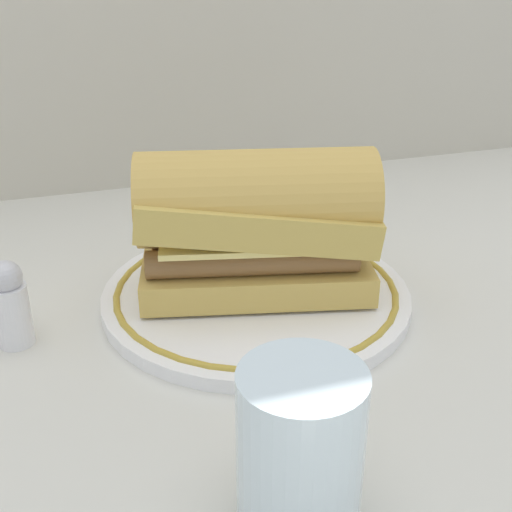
% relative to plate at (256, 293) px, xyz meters
% --- Properties ---
extents(ground_plane, '(1.50, 1.50, 0.00)m').
position_rel_plate_xyz_m(ground_plane, '(-0.01, -0.03, -0.01)').
color(ground_plane, beige).
extents(plate, '(0.27, 0.27, 0.01)m').
position_rel_plate_xyz_m(plate, '(0.00, 0.00, 0.00)').
color(plate, white).
rests_on(plate, ground_plane).
extents(sausage_sandwich, '(0.22, 0.14, 0.12)m').
position_rel_plate_xyz_m(sausage_sandwich, '(0.00, 0.00, 0.07)').
color(sausage_sandwich, tan).
rests_on(sausage_sandwich, plate).
extents(drinking_glass, '(0.07, 0.07, 0.10)m').
position_rel_plate_xyz_m(drinking_glass, '(-0.05, -0.24, 0.04)').
color(drinking_glass, silver).
rests_on(drinking_glass, ground_plane).
extents(salt_shaker, '(0.03, 0.03, 0.07)m').
position_rel_plate_xyz_m(salt_shaker, '(-0.20, -0.00, 0.03)').
color(salt_shaker, white).
rests_on(salt_shaker, ground_plane).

